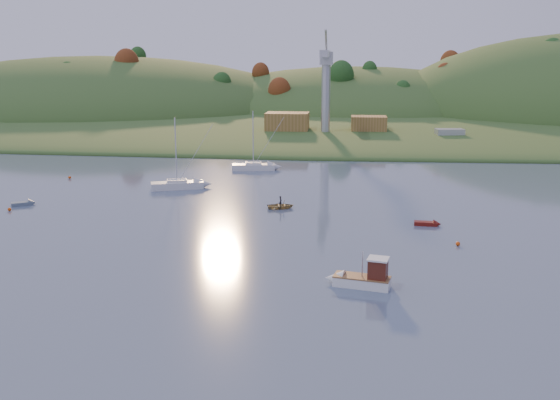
# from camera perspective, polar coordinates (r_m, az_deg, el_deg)

# --- Properties ---
(ground) EXTENTS (500.00, 500.00, 0.00)m
(ground) POSITION_cam_1_polar(r_m,az_deg,el_deg) (44.26, -4.74, -15.25)
(ground) COLOR #3C4B62
(ground) RESTS_ON ground
(far_shore) EXTENTS (620.00, 220.00, 1.50)m
(far_shore) POSITION_cam_1_polar(r_m,az_deg,el_deg) (269.22, 4.62, 8.31)
(far_shore) COLOR #375220
(far_shore) RESTS_ON ground
(shore_slope) EXTENTS (640.00, 150.00, 7.00)m
(shore_slope) POSITION_cam_1_polar(r_m,az_deg,el_deg) (204.51, 4.07, 6.92)
(shore_slope) COLOR #375220
(shore_slope) RESTS_ON ground
(hill_left) EXTENTS (170.00, 140.00, 44.00)m
(hill_left) POSITION_cam_1_polar(r_m,az_deg,el_deg) (258.41, -16.16, 7.67)
(hill_left) COLOR #375220
(hill_left) RESTS_ON ground
(hill_center) EXTENTS (140.00, 120.00, 36.00)m
(hill_center) POSITION_cam_1_polar(r_m,az_deg,el_deg) (249.19, 6.80, 7.91)
(hill_center) COLOR #375220
(hill_center) RESTS_ON ground
(hillside_trees) EXTENTS (280.00, 50.00, 32.00)m
(hillside_trees) POSITION_cam_1_polar(r_m,az_deg,el_deg) (224.41, 4.27, 7.43)
(hillside_trees) COLOR #194418
(hillside_trees) RESTS_ON ground
(wharf) EXTENTS (42.00, 16.00, 2.40)m
(wharf) POSITION_cam_1_polar(r_m,az_deg,el_deg) (161.52, 5.25, 5.77)
(wharf) COLOR slate
(wharf) RESTS_ON ground
(shed_west) EXTENTS (11.00, 8.00, 4.80)m
(shed_west) POSITION_cam_1_polar(r_m,az_deg,el_deg) (162.86, 0.67, 7.15)
(shed_west) COLOR olive
(shed_west) RESTS_ON wharf
(shed_east) EXTENTS (9.00, 7.00, 4.00)m
(shed_east) POSITION_cam_1_polar(r_m,az_deg,el_deg) (163.22, 8.11, 6.90)
(shed_east) COLOR olive
(shed_east) RESTS_ON wharf
(dock_crane) EXTENTS (3.20, 28.00, 20.30)m
(dock_crane) POSITION_cam_1_polar(r_m,az_deg,el_deg) (156.85, 4.22, 11.43)
(dock_crane) COLOR #B7B7BC
(dock_crane) RESTS_ON wharf
(fishing_boat) EXTENTS (6.40, 3.18, 3.92)m
(fishing_boat) POSITION_cam_1_polar(r_m,az_deg,el_deg) (59.02, 7.12, -7.03)
(fishing_boat) COLOR white
(fishing_boat) RESTS_ON ground
(sailboat_near) EXTENTS (8.75, 5.14, 11.64)m
(sailboat_near) POSITION_cam_1_polar(r_m,az_deg,el_deg) (103.16, -9.39, 1.42)
(sailboat_near) COLOR silver
(sailboat_near) RESTS_ON ground
(sailboat_far) EXTENTS (8.39, 3.65, 11.26)m
(sailboat_far) POSITION_cam_1_polar(r_m,az_deg,el_deg) (119.42, -2.45, 3.11)
(sailboat_far) COLOR silver
(sailboat_far) RESTS_ON ground
(canoe) EXTENTS (4.33, 3.54, 0.78)m
(canoe) POSITION_cam_1_polar(r_m,az_deg,el_deg) (88.47, 0.06, -0.54)
(canoe) COLOR #9A8855
(canoe) RESTS_ON ground
(paddler) EXTENTS (0.50, 0.64, 1.56)m
(paddler) POSITION_cam_1_polar(r_m,az_deg,el_deg) (88.38, 0.06, -0.29)
(paddler) COLOR black
(paddler) RESTS_ON ground
(red_tender) EXTENTS (3.46, 1.42, 1.15)m
(red_tender) POSITION_cam_1_polar(r_m,az_deg,el_deg) (81.81, 13.63, -2.12)
(red_tender) COLOR #63140E
(red_tender) RESTS_ON ground
(grey_dinghy) EXTENTS (3.49, 2.84, 1.25)m
(grey_dinghy) POSITION_cam_1_polar(r_m,az_deg,el_deg) (97.86, -22.16, -0.28)
(grey_dinghy) COLOR slate
(grey_dinghy) RESTS_ON ground
(work_vessel) EXTENTS (16.36, 7.96, 4.03)m
(work_vessel) POSITION_cam_1_polar(r_m,az_deg,el_deg) (159.44, 15.21, 5.37)
(work_vessel) COLOR slate
(work_vessel) RESTS_ON ground
(buoy_0) EXTENTS (0.50, 0.50, 0.50)m
(buoy_0) POSITION_cam_1_polar(r_m,az_deg,el_deg) (59.21, 8.22, -7.63)
(buoy_0) COLOR #DC480B
(buoy_0) RESTS_ON ground
(buoy_1) EXTENTS (0.50, 0.50, 0.50)m
(buoy_1) POSITION_cam_1_polar(r_m,az_deg,el_deg) (73.83, 15.96, -3.86)
(buoy_1) COLOR #DC480B
(buoy_1) RESTS_ON ground
(buoy_2) EXTENTS (0.50, 0.50, 0.50)m
(buoy_2) POSITION_cam_1_polar(r_m,az_deg,el_deg) (94.88, -23.50, -0.79)
(buoy_2) COLOR #DC480B
(buoy_2) RESTS_ON ground
(buoy_3) EXTENTS (0.50, 0.50, 0.50)m
(buoy_3) POSITION_cam_1_polar(r_m,az_deg,el_deg) (107.80, -10.39, 1.60)
(buoy_3) COLOR #DC480B
(buoy_3) RESTS_ON ground
(buoy_4) EXTENTS (0.50, 0.50, 0.50)m
(buoy_4) POSITION_cam_1_polar(r_m,az_deg,el_deg) (116.65, -18.68, 1.97)
(buoy_4) COLOR #DC480B
(buoy_4) RESTS_ON ground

